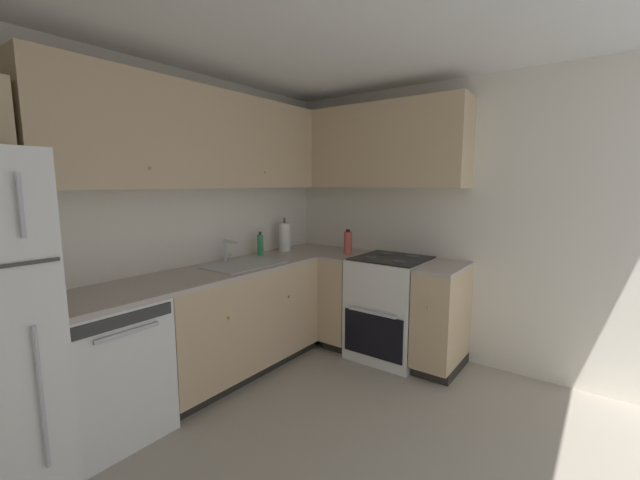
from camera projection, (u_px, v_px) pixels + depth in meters
name	position (u px, v px, depth m)	size (l,w,h in m)	color
ground_plane	(337.00, 470.00, 2.16)	(3.55, 3.23, 0.02)	#A89E8E
wall_back	(157.00, 230.00, 2.95)	(3.65, 0.05, 2.41)	silver
wall_right	(454.00, 224.00, 3.42)	(0.05, 3.33, 2.41)	silver
dishwasher	(105.00, 369.00, 2.40)	(0.60, 0.63, 0.86)	white
lower_cabinets_back	(235.00, 321.00, 3.23)	(1.46, 0.62, 0.86)	tan
countertop_back	(233.00, 268.00, 3.16)	(2.67, 0.60, 0.04)	#B7A89E
lower_cabinets_right	(395.00, 310.00, 3.50)	(0.62, 1.21, 0.86)	tan
countertop_right	(396.00, 262.00, 3.43)	(0.60, 1.21, 0.03)	#B7A89E
oven_range	(391.00, 306.00, 3.54)	(0.68, 0.62, 1.04)	white
upper_cabinets_back	(200.00, 139.00, 2.97)	(2.35, 0.34, 0.73)	tan
upper_cabinets_right	(371.00, 147.00, 3.61)	(0.32, 1.76, 0.73)	tan
sink	(245.00, 270.00, 3.22)	(0.63, 0.40, 0.10)	#B7B7BC
faucet	(228.00, 249.00, 3.33)	(0.07, 0.16, 0.19)	silver
soap_bottle	(260.00, 245.00, 3.64)	(0.06, 0.06, 0.22)	#338C4C
paper_towel_roll	(285.00, 237.00, 3.87)	(0.11, 0.11, 0.34)	white
oil_bottle	(348.00, 242.00, 3.71)	(0.07, 0.07, 0.23)	#BF4C3F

